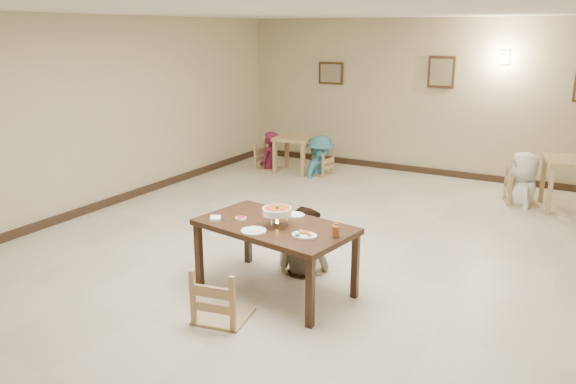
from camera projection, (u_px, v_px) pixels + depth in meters
The scene contains 28 objects.
floor at pixel (318, 259), 7.05m from camera, with size 10.00×10.00×0.00m, color beige.
ceiling at pixel (322, 8), 6.22m from camera, with size 10.00×10.00×0.00m, color silver.
wall_back at pixel (435, 98), 10.82m from camera, with size 10.00×10.00×0.00m, color tan.
wall_left at pixel (84, 117), 8.52m from camera, with size 10.00×10.00×0.00m, color tan.
baseboard_back at pixel (429, 171), 11.19m from camera, with size 8.00×0.06×0.12m, color black.
baseboard_left at pixel (94, 207), 8.91m from camera, with size 0.06×10.00×0.12m, color black.
picture_a at pixel (331, 73), 11.71m from camera, with size 0.55×0.04×0.45m.
picture_b at pixel (441, 72), 10.60m from camera, with size 0.50×0.04×0.60m.
wall_sconce at pixel (504, 57), 10.00m from camera, with size 0.16×0.05×0.22m, color #FFD88C.
main_table at pixel (275, 231), 6.00m from camera, with size 1.78×1.18×0.78m.
chair_far at pixel (307, 234), 6.65m from camera, with size 0.41×0.41×0.87m.
chair_near at pixel (222, 268), 5.46m from camera, with size 0.50×0.50×1.07m.
main_diner at pixel (304, 207), 6.51m from camera, with size 0.77×0.60×1.58m, color gray.
curry_warmer at pixel (277, 211), 5.87m from camera, with size 0.34×0.31×0.28m.
rice_plate_far at pixel (293, 214), 6.24m from camera, with size 0.26×0.26×0.06m.
rice_plate_near at pixel (254, 231), 5.74m from camera, with size 0.26×0.26×0.06m.
fried_plate at pixel (304, 235), 5.60m from camera, with size 0.26×0.26×0.06m.
chili_dish at pixel (241, 218), 6.13m from camera, with size 0.12×0.12×0.03m.
napkin_cutlery at pixel (216, 218), 6.12m from camera, with size 0.21×0.24×0.03m.
drink_glass at pixel (336, 230), 5.58m from camera, with size 0.08×0.08×0.15m.
bg_table_left at pixel (295, 143), 11.22m from camera, with size 0.79×0.79×0.72m.
bg_table_right at pixel (573, 168), 8.78m from camera, with size 1.01×1.01×0.83m.
bg_chair_ll at pixel (269, 145), 11.45m from camera, with size 0.47×0.47×1.01m.
bg_chair_lr at pixel (320, 153), 11.02m from camera, with size 0.41×0.41×0.87m.
bg_chair_rl at pixel (524, 173), 9.17m from camera, with size 0.49×0.49×1.04m.
bg_diner_a at pixel (269, 132), 11.37m from camera, with size 0.57×0.38×1.57m, color #58142D.
bg_diner_b at pixel (321, 135), 10.92m from camera, with size 1.02×0.59×1.58m, color teal.
bg_diner_c at pixel (526, 152), 9.07m from camera, with size 0.85×0.55×1.74m, color silver.
Camera 1 is at (2.89, -5.88, 2.76)m, focal length 35.00 mm.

